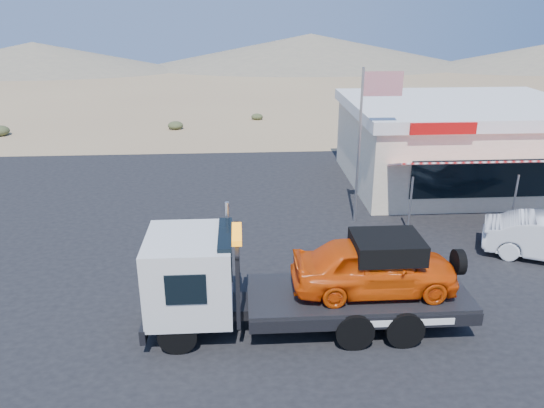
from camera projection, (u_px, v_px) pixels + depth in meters
name	position (u px, v px, depth m)	size (l,w,h in m)	color
ground	(237.00, 280.00, 16.72)	(120.00, 120.00, 0.00)	#937454
asphalt_lot	(291.00, 239.00, 19.63)	(32.00, 24.00, 0.02)	black
tow_truck	(300.00, 276.00, 13.87)	(8.44, 2.50, 2.82)	black
jerky_store	(458.00, 143.00, 24.99)	(10.40, 9.97, 3.90)	beige
flagpole	(366.00, 129.00, 19.86)	(1.55, 0.10, 6.00)	#99999E
distant_hills	(158.00, 55.00, 66.82)	(126.00, 48.00, 4.20)	#726B59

